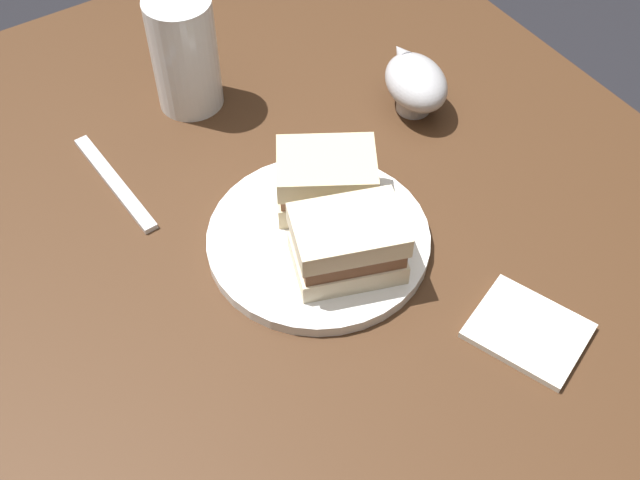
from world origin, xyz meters
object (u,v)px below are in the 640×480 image
(gravy_boat, at_px, (415,82))
(napkin, at_px, (528,331))
(sandwich_half_right, at_px, (326,180))
(fork, at_px, (115,182))
(plate, at_px, (318,239))
(sandwich_half_left, at_px, (348,244))
(pint_glass, at_px, (186,61))

(gravy_boat, xyz_separation_m, napkin, (-0.34, 0.11, -0.04))
(sandwich_half_right, relative_size, fork, 0.74)
(fork, bearing_deg, plate, 33.08)
(sandwich_half_left, distance_m, sandwich_half_right, 0.09)
(pint_glass, height_order, gravy_boat, pint_glass)
(plate, distance_m, sandwich_half_left, 0.07)
(sandwich_half_left, relative_size, gravy_boat, 1.09)
(sandwich_half_left, relative_size, pint_glass, 0.88)
(sandwich_half_right, distance_m, fork, 0.26)
(sandwich_half_right, height_order, pint_glass, pint_glass)
(plate, bearing_deg, sandwich_half_right, -42.84)
(gravy_boat, bearing_deg, pint_glass, 54.34)
(sandwich_half_right, xyz_separation_m, napkin, (-0.25, -0.08, -0.04))
(sandwich_half_left, distance_m, gravy_boat, 0.28)
(plate, xyz_separation_m, napkin, (-0.21, -0.11, -0.00))
(plate, xyz_separation_m, fork, (0.21, 0.15, -0.00))
(sandwich_half_left, xyz_separation_m, napkin, (-0.16, -0.11, -0.05))
(plate, bearing_deg, gravy_boat, -61.18)
(plate, bearing_deg, fork, 36.56)
(gravy_boat, height_order, fork, gravy_boat)
(gravy_boat, bearing_deg, napkin, 161.95)
(gravy_boat, distance_m, fork, 0.39)
(sandwich_half_left, bearing_deg, plate, 3.57)
(gravy_boat, relative_size, fork, 0.67)
(sandwich_half_left, distance_m, fork, 0.30)
(sandwich_half_right, height_order, napkin, sandwich_half_right)
(sandwich_half_right, relative_size, gravy_boat, 1.10)
(pint_glass, bearing_deg, sandwich_half_right, -170.40)
(sandwich_half_left, bearing_deg, pint_glass, 1.89)
(sandwich_half_left, xyz_separation_m, gravy_boat, (0.17, -0.22, -0.01))
(plate, xyz_separation_m, gravy_boat, (0.12, -0.22, 0.03))
(fork, bearing_deg, sandwich_half_left, 27.79)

